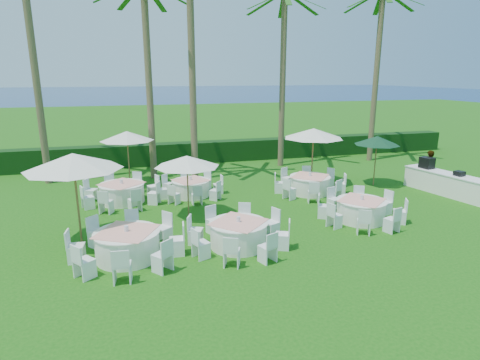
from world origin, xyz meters
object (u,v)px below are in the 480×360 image
object	(u,v)px
umbrella_a	(73,162)
buffet_table	(448,183)
umbrella_b	(187,161)
umbrella_green	(377,141)
staff_person	(428,168)
umbrella_c	(127,136)
banquet_table_a	(127,244)
umbrella_d	(314,133)
banquet_table_f	(310,184)
banquet_table_c	(361,210)
banquet_table_b	(238,233)
banquet_table_d	(122,192)
banquet_table_e	(191,188)

from	to	relation	value
umbrella_a	buffet_table	world-z (taller)	umbrella_a
umbrella_b	umbrella_green	bearing A→B (deg)	12.11
umbrella_a	staff_person	size ratio (longest dim) A/B	1.70
umbrella_c	staff_person	bearing A→B (deg)	-16.37
banquet_table_a	umbrella_d	world-z (taller)	umbrella_d
banquet_table_a	banquet_table_f	xyz separation A→B (m)	(7.67, 4.47, -0.02)
banquet_table_c	staff_person	size ratio (longest dim) A/B	1.79
banquet_table_b	banquet_table_c	distance (m)	4.84
banquet_table_b	umbrella_c	world-z (taller)	umbrella_c
banquet_table_d	umbrella_d	xyz separation A→B (m)	(8.57, 0.50, 1.98)
banquet_table_a	banquet_table_b	bearing A→B (deg)	-1.03
umbrella_b	buffet_table	world-z (taller)	umbrella_b
banquet_table_b	umbrella_b	xyz separation A→B (m)	(-1.05, 2.97, 1.65)
banquet_table_c	umbrella_d	bearing A→B (deg)	84.70
banquet_table_b	banquet_table_d	world-z (taller)	banquet_table_d
umbrella_a	banquet_table_f	bearing A→B (deg)	18.38
banquet_table_e	umbrella_d	bearing A→B (deg)	3.95
banquet_table_f	buffet_table	world-z (taller)	buffet_table
banquet_table_a	staff_person	size ratio (longest dim) A/B	1.92
banquet_table_d	umbrella_green	distance (m)	11.40
banquet_table_e	umbrella_a	xyz separation A→B (m)	(-4.01, -3.97, 2.18)
banquet_table_f	umbrella_b	world-z (taller)	umbrella_b
buffet_table	umbrella_c	bearing A→B (deg)	157.67
banquet_table_c	umbrella_green	distance (m)	5.32
umbrella_green	staff_person	xyz separation A→B (m)	(2.36, -0.71, -1.28)
umbrella_green	staff_person	world-z (taller)	umbrella_green
banquet_table_f	umbrella_green	distance (m)	3.84
banquet_table_f	banquet_table_c	bearing A→B (deg)	-85.50
banquet_table_d	umbrella_d	world-z (taller)	umbrella_d
banquet_table_b	umbrella_green	bearing A→B (deg)	31.77
umbrella_c	umbrella_d	distance (m)	8.52
umbrella_c	banquet_table_a	bearing A→B (deg)	-91.26
banquet_table_a	banquet_table_e	bearing A→B (deg)	64.11
banquet_table_e	umbrella_d	xyz separation A→B (m)	(5.77, 0.40, 2.03)
banquet_table_b	banquet_table_d	bearing A→B (deg)	121.97
umbrella_b	buffet_table	size ratio (longest dim) A/B	0.56
banquet_table_f	umbrella_c	size ratio (longest dim) A/B	1.19
banquet_table_a	umbrella_c	xyz separation A→B (m)	(0.18, 8.03, 1.87)
banquet_table_f	umbrella_b	bearing A→B (deg)	-164.22
banquet_table_b	buffet_table	xyz separation A→B (m)	(10.06, 2.71, 0.09)
banquet_table_d	banquet_table_c	bearing A→B (deg)	-28.69
banquet_table_a	banquet_table_e	world-z (taller)	banquet_table_a
banquet_table_e	umbrella_a	size ratio (longest dim) A/B	0.98
banquet_table_d	staff_person	bearing A→B (deg)	-5.07
banquet_table_b	umbrella_green	world-z (taller)	umbrella_green
banquet_table_e	umbrella_c	world-z (taller)	umbrella_c
banquet_table_c	staff_person	world-z (taller)	staff_person
banquet_table_f	banquet_table_b	bearing A→B (deg)	-134.61
banquet_table_f	umbrella_d	size ratio (longest dim) A/B	1.09
banquet_table_a	banquet_table_c	size ratio (longest dim) A/B	1.07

